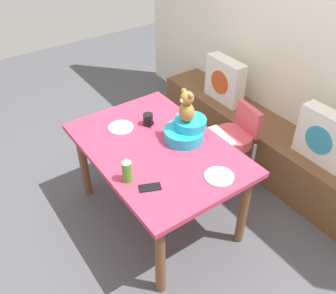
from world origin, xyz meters
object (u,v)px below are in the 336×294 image
object	(u,v)px
highchair	(234,137)
infant_seat_teal	(186,130)
pillow_floral_right	(324,137)
dinner_plate_far	(219,176)
pillow_floral_left	(225,80)
ketchup_bottle	(127,170)
dining_table	(157,157)
coffee_mug	(148,119)
cell_phone	(150,187)
dinner_plate_near	(121,127)
teddy_bear	(187,107)

from	to	relation	value
highchair	infant_seat_teal	xyz separation A→B (m)	(0.00, -0.54, 0.29)
pillow_floral_right	dinner_plate_far	distance (m)	1.05
pillow_floral_left	ketchup_bottle	world-z (taller)	ketchup_bottle
dining_table	dinner_plate_far	distance (m)	0.55
infant_seat_teal	coffee_mug	world-z (taller)	infant_seat_teal
cell_phone	dinner_plate_near	bearing A→B (deg)	8.88
pillow_floral_right	ketchup_bottle	size ratio (longest dim) A/B	2.38
highchair	dinner_plate_near	size ratio (longest dim) A/B	3.95
pillow_floral_left	infant_seat_teal	world-z (taller)	same
teddy_bear	coffee_mug	size ratio (longest dim) A/B	2.08
pillow_floral_left	dinner_plate_far	size ratio (longest dim) A/B	2.20
ketchup_bottle	dining_table	bearing A→B (deg)	117.98
pillow_floral_right	coffee_mug	xyz separation A→B (m)	(-0.88, -1.09, 0.11)
ketchup_bottle	infant_seat_teal	bearing A→B (deg)	104.20
coffee_mug	dinner_plate_near	bearing A→B (deg)	-111.90
highchair	cell_phone	bearing A→B (deg)	-74.07
highchair	dining_table	bearing A→B (deg)	-92.59
highchair	dinner_plate_near	xyz separation A→B (m)	(-0.40, -0.88, 0.22)
highchair	pillow_floral_right	bearing A→B (deg)	36.50
pillow_floral_right	teddy_bear	world-z (taller)	teddy_bear
dinner_plate_far	pillow_floral_left	bearing A→B (deg)	136.29
dining_table	dinner_plate_far	size ratio (longest dim) A/B	6.80
pillow_floral_right	ketchup_bottle	world-z (taller)	ketchup_bottle
dining_table	highchair	size ratio (longest dim) A/B	1.72
dinner_plate_near	cell_phone	world-z (taller)	dinner_plate_near
pillow_floral_right	ketchup_bottle	distance (m)	1.61
pillow_floral_right	dinner_plate_near	bearing A→B (deg)	-126.48
dining_table	infant_seat_teal	world-z (taller)	infant_seat_teal
ketchup_bottle	dinner_plate_near	size ratio (longest dim) A/B	0.92
coffee_mug	highchair	bearing A→B (deg)	65.03
dining_table	teddy_bear	bearing A→B (deg)	80.41
dinner_plate_far	dining_table	bearing A→B (deg)	-163.42
cell_phone	ketchup_bottle	bearing A→B (deg)	51.27
infant_seat_teal	dinner_plate_near	world-z (taller)	infant_seat_teal
infant_seat_teal	dinner_plate_far	bearing A→B (deg)	-9.83
infant_seat_teal	dinner_plate_far	world-z (taller)	infant_seat_teal
pillow_floral_left	cell_phone	bearing A→B (deg)	-58.35
dinner_plate_near	dinner_plate_far	xyz separation A→B (m)	(0.88, 0.26, 0.00)
pillow_floral_left	dinner_plate_near	world-z (taller)	pillow_floral_left
highchair	teddy_bear	xyz separation A→B (m)	(0.00, -0.54, 0.50)
infant_seat_teal	coffee_mug	bearing A→B (deg)	-157.39
pillow_floral_right	teddy_bear	bearing A→B (deg)	-120.15
teddy_bear	dinner_plate_near	distance (m)	0.59
infant_seat_teal	teddy_bear	xyz separation A→B (m)	(0.00, -0.00, 0.21)
pillow_floral_right	dinner_plate_near	world-z (taller)	pillow_floral_right
highchair	dinner_plate_near	distance (m)	0.99
dinner_plate_far	cell_phone	size ratio (longest dim) A/B	1.39
teddy_bear	ketchup_bottle	world-z (taller)	teddy_bear
dinner_plate_far	teddy_bear	bearing A→B (deg)	170.24
pillow_floral_left	teddy_bear	xyz separation A→B (m)	(0.61, -0.96, 0.34)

